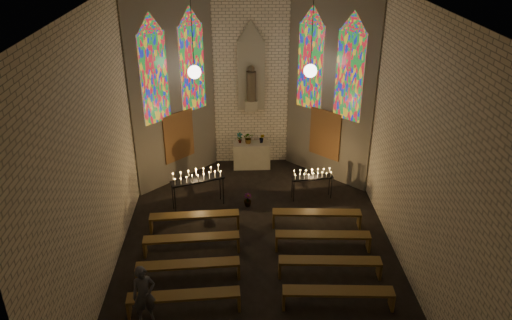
# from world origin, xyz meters

# --- Properties ---
(floor) EXTENTS (12.00, 12.00, 0.00)m
(floor) POSITION_xyz_m (0.00, 0.00, 0.00)
(floor) COLOR black
(floor) RESTS_ON ground
(room) EXTENTS (8.22, 12.43, 7.00)m
(room) POSITION_xyz_m (-0.00, 3.37, 3.72)
(room) COLOR beige
(room) RESTS_ON ground
(altar) EXTENTS (1.40, 0.60, 1.00)m
(altar) POSITION_xyz_m (0.00, 5.45, 0.50)
(altar) COLOR #BAB498
(altar) RESTS_ON ground
(flower_vase_left) EXTENTS (0.24, 0.18, 0.42)m
(flower_vase_left) POSITION_xyz_m (-0.45, 5.51, 1.21)
(flower_vase_left) COLOR #4C723F
(flower_vase_left) RESTS_ON altar
(flower_vase_center) EXTENTS (0.42, 0.37, 0.44)m
(flower_vase_center) POSITION_xyz_m (-0.12, 5.47, 1.22)
(flower_vase_center) COLOR #4C723F
(flower_vase_center) RESTS_ON altar
(flower_vase_right) EXTENTS (0.25, 0.23, 0.37)m
(flower_vase_right) POSITION_xyz_m (0.39, 5.50, 1.18)
(flower_vase_right) COLOR #4C723F
(flower_vase_right) RESTS_ON altar
(aisle_flower_pot) EXTENTS (0.28, 0.28, 0.45)m
(aisle_flower_pot) POSITION_xyz_m (-0.23, 2.59, 0.23)
(aisle_flower_pot) COLOR #4C723F
(aisle_flower_pot) RESTS_ON ground
(votive_stand_left) EXTENTS (1.79, 1.00, 1.29)m
(votive_stand_left) POSITION_xyz_m (-1.87, 2.60, 1.11)
(votive_stand_left) COLOR black
(votive_stand_left) RESTS_ON ground
(votive_stand_right) EXTENTS (1.44, 0.50, 1.03)m
(votive_stand_right) POSITION_xyz_m (1.98, 3.00, 0.89)
(votive_stand_right) COLOR black
(votive_stand_right) RESTS_ON ground
(pew_left_0) EXTENTS (2.77, 0.54, 0.53)m
(pew_left_0) POSITION_xyz_m (-1.90, 1.29, 0.43)
(pew_left_0) COLOR brown
(pew_left_0) RESTS_ON ground
(pew_right_0) EXTENTS (2.77, 0.54, 0.53)m
(pew_right_0) POSITION_xyz_m (1.90, 1.29, 0.43)
(pew_right_0) COLOR brown
(pew_right_0) RESTS_ON ground
(pew_left_1) EXTENTS (2.77, 0.54, 0.53)m
(pew_left_1) POSITION_xyz_m (-1.90, 0.09, 0.43)
(pew_left_1) COLOR brown
(pew_left_1) RESTS_ON ground
(pew_right_1) EXTENTS (2.77, 0.54, 0.53)m
(pew_right_1) POSITION_xyz_m (1.90, 0.09, 0.43)
(pew_right_1) COLOR brown
(pew_right_1) RESTS_ON ground
(pew_left_2) EXTENTS (2.77, 0.54, 0.53)m
(pew_left_2) POSITION_xyz_m (-1.90, -1.11, 0.43)
(pew_left_2) COLOR brown
(pew_left_2) RESTS_ON ground
(pew_right_2) EXTENTS (2.77, 0.54, 0.53)m
(pew_right_2) POSITION_xyz_m (1.90, -1.11, 0.43)
(pew_right_2) COLOR brown
(pew_right_2) RESTS_ON ground
(pew_left_3) EXTENTS (2.77, 0.54, 0.53)m
(pew_left_3) POSITION_xyz_m (-1.90, -2.31, 0.43)
(pew_left_3) COLOR brown
(pew_left_3) RESTS_ON ground
(pew_right_3) EXTENTS (2.77, 0.54, 0.53)m
(pew_right_3) POSITION_xyz_m (1.90, -2.31, 0.43)
(pew_right_3) COLOR brown
(pew_right_3) RESTS_ON ground
(visitor) EXTENTS (0.66, 0.55, 1.55)m
(visitor) POSITION_xyz_m (-2.79, -2.57, 0.77)
(visitor) COLOR #43444C
(visitor) RESTS_ON ground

